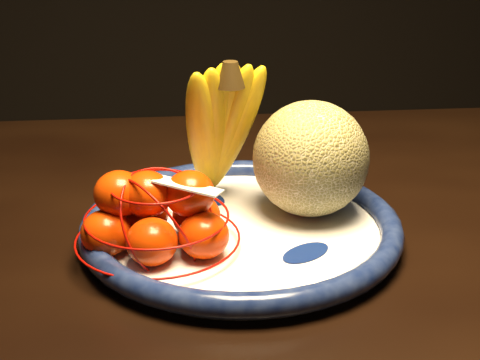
{
  "coord_description": "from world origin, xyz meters",
  "views": [
    {
      "loc": [
        -0.11,
        -0.89,
        1.08
      ],
      "look_at": [
        -0.03,
        -0.18,
        0.78
      ],
      "focal_mm": 50.0,
      "sensor_mm": 36.0,
      "label": 1
    }
  ],
  "objects": [
    {
      "name": "dining_table",
      "position": [
        -0.1,
        -0.11,
        0.64
      ],
      "size": [
        1.44,
        0.88,
        0.71
      ],
      "rotation": [
        0.0,
        0.0,
        -0.02
      ],
      "color": "black",
      "rests_on": "ground"
    },
    {
      "name": "price_tag",
      "position": [
        -0.09,
        -0.25,
        0.81
      ],
      "size": [
        0.08,
        0.06,
        0.01
      ],
      "primitive_type": "cube",
      "rotation": [
        -0.14,
        0.1,
        -0.44
      ],
      "color": "white",
      "rests_on": "mandarin_bag"
    },
    {
      "name": "cantaloupe",
      "position": [
        0.06,
        -0.16,
        0.8
      ],
      "size": [
        0.14,
        0.14,
        0.14
      ],
      "primitive_type": "sphere",
      "color": "olive",
      "rests_on": "fruit_bowl"
    },
    {
      "name": "fruit_bowl",
      "position": [
        -0.03,
        -0.19,
        0.73
      ],
      "size": [
        0.38,
        0.38,
        0.03
      ],
      "rotation": [
        0.0,
        0.0,
        -0.01
      ],
      "color": "white",
      "rests_on": "dining_table"
    },
    {
      "name": "banana_bunch",
      "position": [
        -0.05,
        -0.11,
        0.83
      ],
      "size": [
        0.13,
        0.13,
        0.2
      ],
      "rotation": [
        0.0,
        0.0,
        0.31
      ],
      "color": "#E4B70E",
      "rests_on": "fruit_bowl"
    },
    {
      "name": "mandarin_bag",
      "position": [
        -0.13,
        -0.23,
        0.77
      ],
      "size": [
        0.23,
        0.23,
        0.11
      ],
      "rotation": [
        0.0,
        0.0,
        -0.31
      ],
      "color": "#F33908",
      "rests_on": "fruit_bowl"
    }
  ]
}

